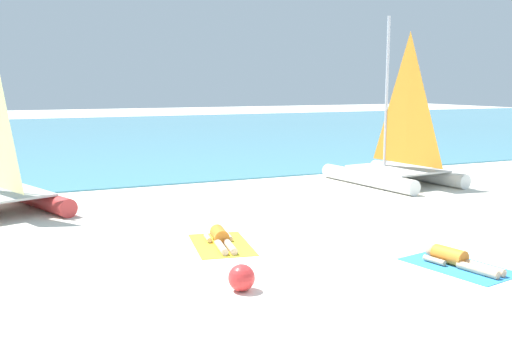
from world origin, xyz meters
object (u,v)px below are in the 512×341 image
(towel_middle, at_px, (458,266))
(sunbather_middle, at_px, (456,259))
(sunbather_left, at_px, (221,238))
(sailboat_white, at_px, (396,159))
(beach_ball, at_px, (242,278))
(towel_left, at_px, (221,245))

(towel_middle, relative_size, sunbather_middle, 1.22)
(sunbather_left, distance_m, sunbather_middle, 4.55)
(sailboat_white, relative_size, beach_ball, 12.62)
(towel_left, height_order, beach_ball, beach_ball)
(towel_middle, height_order, sunbather_middle, sunbather_middle)
(sunbather_left, relative_size, towel_middle, 0.82)
(sunbather_left, relative_size, sunbather_middle, 1.00)
(towel_middle, bearing_deg, towel_left, 136.97)
(towel_middle, distance_m, sunbather_middle, 0.14)
(towel_left, bearing_deg, towel_middle, -43.03)
(towel_middle, relative_size, beach_ball, 4.44)
(sailboat_white, distance_m, towel_middle, 9.02)
(sunbather_left, xyz_separation_m, sunbather_middle, (3.31, -3.12, 0.00))
(sunbather_left, bearing_deg, beach_ball, -94.05)
(sunbather_left, xyz_separation_m, towel_middle, (3.33, -3.18, -0.13))
(sailboat_white, xyz_separation_m, sunbather_left, (-7.86, -4.57, -0.67))
(sailboat_white, xyz_separation_m, beach_ball, (-8.56, -7.30, -0.59))
(sunbather_middle, bearing_deg, towel_left, 126.70)
(sailboat_white, height_order, beach_ball, sailboat_white)
(sailboat_white, bearing_deg, towel_middle, -126.58)
(sailboat_white, distance_m, beach_ball, 11.26)
(sailboat_white, distance_m, sunbather_middle, 8.96)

